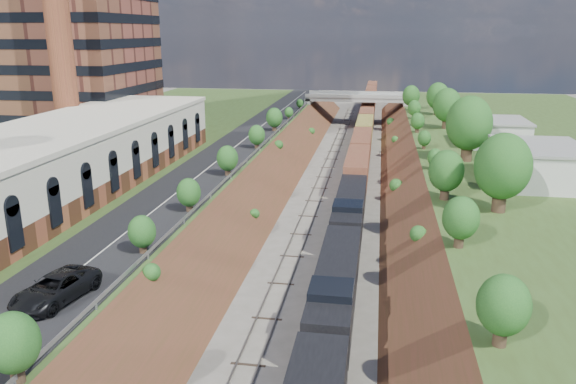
% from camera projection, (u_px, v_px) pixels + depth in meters
% --- Properties ---
extents(platform_left, '(44.00, 180.00, 5.00)m').
position_uv_depth(platform_left, '(108.00, 168.00, 81.00)').
color(platform_left, '#3B4F20').
rests_on(platform_left, ground).
extents(embankment_left, '(10.00, 180.00, 10.00)m').
position_uv_depth(embankment_left, '(257.00, 192.00, 78.29)').
color(embankment_left, brown).
rests_on(embankment_left, ground).
extents(embankment_right, '(10.00, 180.00, 10.00)m').
position_uv_depth(embankment_right, '(418.00, 199.00, 74.89)').
color(embankment_right, brown).
rests_on(embankment_right, ground).
extents(rail_left_track, '(1.58, 180.00, 0.18)m').
position_uv_depth(rail_left_track, '(317.00, 194.00, 76.97)').
color(rail_left_track, gray).
rests_on(rail_left_track, ground).
extents(rail_right_track, '(1.58, 180.00, 0.18)m').
position_uv_depth(rail_right_track, '(355.00, 196.00, 76.17)').
color(rail_right_track, gray).
rests_on(rail_right_track, ground).
extents(road, '(8.00, 180.00, 0.10)m').
position_uv_depth(road, '(225.00, 155.00, 77.59)').
color(road, black).
rests_on(road, platform_left).
extents(guardrail, '(0.10, 171.00, 0.70)m').
position_uv_depth(guardrail, '(253.00, 153.00, 76.63)').
color(guardrail, '#99999E').
rests_on(guardrail, platform_left).
extents(commercial_building, '(14.30, 62.30, 7.00)m').
position_uv_depth(commercial_building, '(49.00, 163.00, 57.70)').
color(commercial_building, brown).
rests_on(commercial_building, platform_left).
extents(smokestack, '(3.20, 3.20, 40.00)m').
position_uv_depth(smokestack, '(56.00, 3.00, 71.44)').
color(smokestack, brown).
rests_on(smokestack, platform_left).
extents(overpass, '(24.50, 8.30, 7.40)m').
position_uv_depth(overpass, '(357.00, 103.00, 134.04)').
color(overpass, gray).
rests_on(overpass, ground).
extents(white_building_near, '(9.00, 12.00, 4.00)m').
position_uv_depth(white_building_near, '(539.00, 165.00, 63.44)').
color(white_building_near, silver).
rests_on(white_building_near, platform_right).
extents(white_building_far, '(8.00, 10.00, 3.60)m').
position_uv_depth(white_building_far, '(497.00, 133.00, 84.43)').
color(white_building_far, silver).
rests_on(white_building_far, platform_right).
extents(tree_right_large, '(5.25, 5.25, 7.61)m').
position_uv_depth(tree_right_large, '(503.00, 167.00, 52.40)').
color(tree_right_large, '#473323').
rests_on(tree_right_large, platform_right).
extents(tree_left_crest, '(2.45, 2.45, 3.55)m').
position_uv_depth(tree_left_crest, '(120.00, 251.00, 38.53)').
color(tree_left_crest, '#473323').
rests_on(tree_left_crest, platform_left).
extents(freight_train, '(3.13, 192.67, 4.66)m').
position_uv_depth(freight_train, '(364.00, 130.00, 110.88)').
color(freight_train, black).
rests_on(freight_train, ground).
extents(suv, '(4.00, 6.63, 1.72)m').
position_uv_depth(suv, '(55.00, 288.00, 35.45)').
color(suv, black).
rests_on(suv, road).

